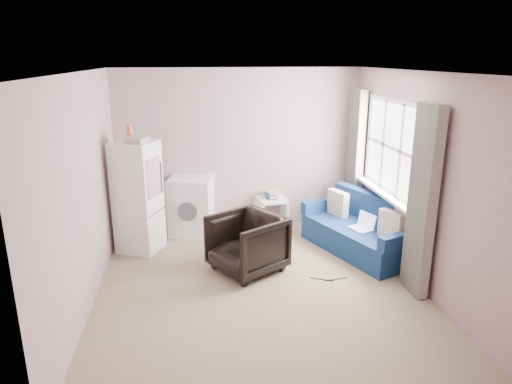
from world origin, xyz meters
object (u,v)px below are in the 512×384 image
Objects in this scene: fridge at (138,196)px; washing_machine at (191,204)px; sofa at (362,231)px; armchair at (247,241)px; side_table at (271,210)px.

fridge reaches higher than washing_machine.
sofa is (2.37, -1.03, -0.18)m from washing_machine.
washing_machine reaches higher than armchair.
side_table is 0.32× the size of sofa.
fridge is 3.18m from sofa.
sofa is (1.69, 0.40, -0.13)m from armchair.
fridge reaches higher than sofa.
washing_machine is (-0.69, 1.44, 0.05)m from armchair.
fridge is 2.92× the size of side_table.
fridge is (-1.41, 0.89, 0.38)m from armchair.
sofa is (3.10, -0.49, -0.51)m from fridge.
armchair is 1.71m from fridge.
washing_machine is 2.59m from sofa.
washing_machine is at bearing 134.80° from sofa.
side_table is (1.26, 0.05, -0.18)m from washing_machine.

